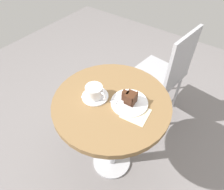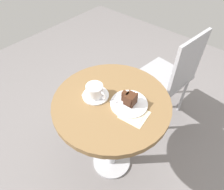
% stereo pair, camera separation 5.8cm
% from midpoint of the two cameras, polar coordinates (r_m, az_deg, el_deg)
% --- Properties ---
extents(ground_plane, '(4.40, 4.40, 0.01)m').
position_cam_midpoint_polar(ground_plane, '(1.70, 0.94, -18.43)').
color(ground_plane, slate).
rests_on(ground_plane, ground).
extents(cafe_table, '(0.66, 0.66, 0.72)m').
position_cam_midpoint_polar(cafe_table, '(1.19, 1.28, -5.85)').
color(cafe_table, brown).
rests_on(cafe_table, ground).
extents(saucer, '(0.15, 0.15, 0.01)m').
position_cam_midpoint_polar(saucer, '(1.11, -3.20, -0.13)').
color(saucer, white).
rests_on(saucer, cafe_table).
extents(coffee_cup, '(0.13, 0.09, 0.07)m').
position_cam_midpoint_polar(coffee_cup, '(1.08, -3.38, 1.24)').
color(coffee_cup, white).
rests_on(coffee_cup, saucer).
extents(teaspoon, '(0.11, 0.02, 0.00)m').
position_cam_midpoint_polar(teaspoon, '(1.10, -5.56, -0.78)').
color(teaspoon, '#B7B7BC').
rests_on(teaspoon, saucer).
extents(cake_plate, '(0.20, 0.20, 0.01)m').
position_cam_midpoint_polar(cake_plate, '(1.07, 6.43, -2.54)').
color(cake_plate, white).
rests_on(cake_plate, cafe_table).
extents(cake_slice, '(0.08, 0.06, 0.07)m').
position_cam_midpoint_polar(cake_slice, '(1.05, 6.69, -1.12)').
color(cake_slice, '#422619').
rests_on(cake_slice, cake_plate).
extents(fork, '(0.15, 0.04, 0.00)m').
position_cam_midpoint_polar(fork, '(1.05, 3.77, -2.76)').
color(fork, '#B7B7BC').
rests_on(fork, cake_plate).
extents(napkin, '(0.16, 0.14, 0.00)m').
position_cam_midpoint_polar(napkin, '(1.04, 7.78, -5.47)').
color(napkin, beige).
rests_on(napkin, cafe_table).
extents(cafe_chair, '(0.42, 0.42, 0.87)m').
position_cam_midpoint_polar(cafe_chair, '(1.67, 18.00, 5.83)').
color(cafe_chair, '#9E9EA3').
rests_on(cafe_chair, ground).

